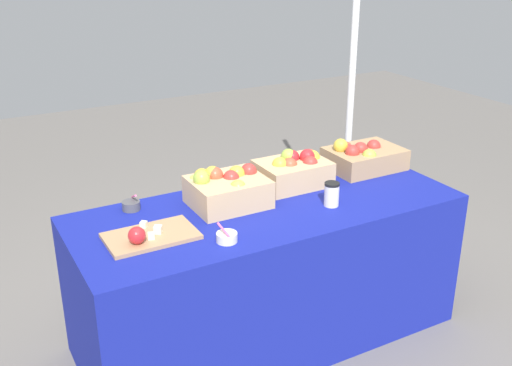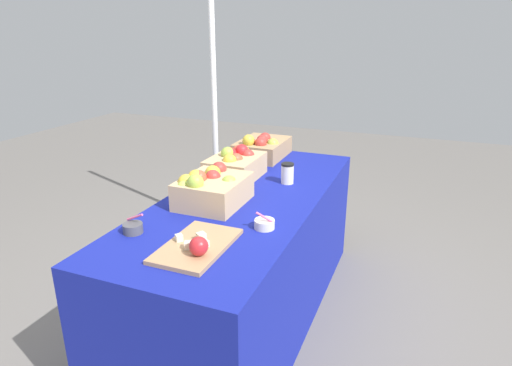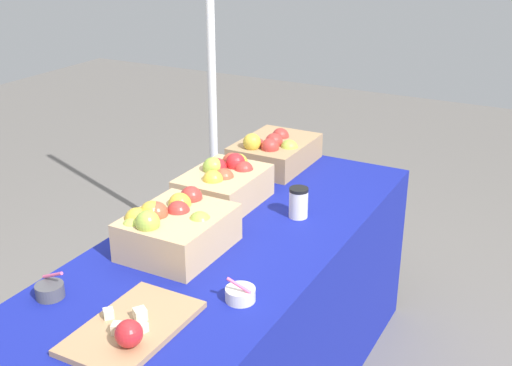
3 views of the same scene
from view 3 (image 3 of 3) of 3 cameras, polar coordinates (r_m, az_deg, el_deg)
name	(u,v)px [view 3 (image 3 of 3)]	position (r m, az deg, el deg)	size (l,w,h in m)	color
table	(231,325)	(2.52, -2.18, -12.29)	(1.90, 0.76, 0.74)	navy
apple_crate_left	(274,151)	(2.96, 1.57, 2.82)	(0.41, 0.30, 0.18)	tan
apple_crate_middle	(225,183)	(2.57, -2.77, -0.03)	(0.36, 0.27, 0.18)	tan
apple_crate_right	(174,228)	(2.22, -7.20, -3.89)	(0.36, 0.30, 0.19)	tan
cutting_board_front	(132,328)	(1.85, -10.83, -12.38)	(0.39, 0.24, 0.09)	tan
sample_bowl_near	(240,294)	(1.96, -1.38, -9.71)	(0.09, 0.09, 0.09)	silver
sample_bowl_mid	(50,290)	(2.07, -17.61, -8.95)	(0.09, 0.09, 0.09)	#4C4C51
coffee_cup	(298,203)	(2.46, 3.74, -1.72)	(0.07, 0.07, 0.12)	silver
tent_pole	(212,68)	(3.36, -3.92, 10.04)	(0.04, 0.04, 2.17)	white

